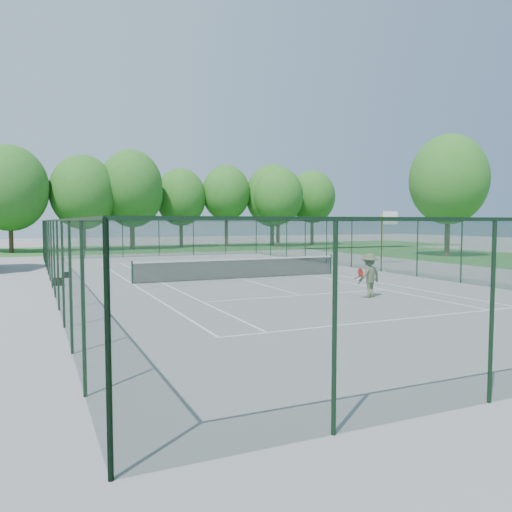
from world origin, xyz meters
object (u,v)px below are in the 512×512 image
object	(u,v)px
tennis_net	(240,268)
sports_bag_a	(58,282)
tennis_player	(369,275)
basketball_goal	(387,227)

from	to	relation	value
tennis_net	sports_bag_a	xyz separation A→B (m)	(-8.72, 0.88, -0.40)
tennis_net	tennis_player	world-z (taller)	tennis_player
sports_bag_a	basketball_goal	bearing A→B (deg)	12.02
basketball_goal	sports_bag_a	xyz separation A→B (m)	(-21.58, -3.50, -2.39)
basketball_goal	sports_bag_a	world-z (taller)	basketball_goal
tennis_net	basketball_goal	bearing A→B (deg)	18.78
sports_bag_a	tennis_player	bearing A→B (deg)	-36.14
sports_bag_a	tennis_player	distance (m)	14.01
basketball_goal	tennis_player	xyz separation A→B (m)	(-10.70, -12.29, -1.71)
basketball_goal	tennis_player	distance (m)	16.39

